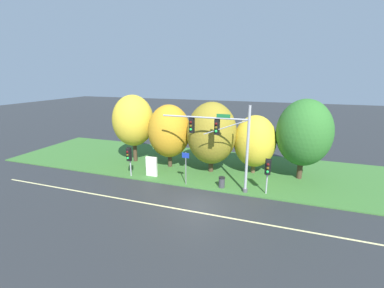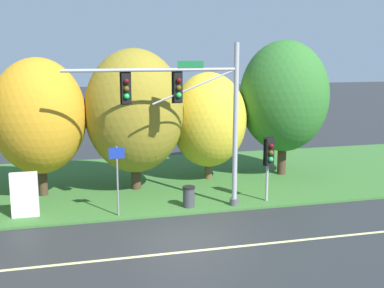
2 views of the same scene
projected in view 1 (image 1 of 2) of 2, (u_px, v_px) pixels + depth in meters
ground_plane at (199, 204)px, 19.47m from camera, size 160.00×160.00×0.00m
lane_stripe at (194, 212)px, 18.37m from camera, size 36.00×0.16×0.01m
grass_verge at (222, 167)px, 26.98m from camera, size 48.00×11.50×0.10m
traffic_signal_mast at (223, 137)px, 20.71m from camera, size 7.45×0.49×7.15m
pedestrian_signal_near_kerb at (268, 169)px, 20.25m from camera, size 0.46×0.55×3.01m
pedestrian_signal_further_along at (129, 156)px, 23.95m from camera, size 0.46×0.55×2.87m
route_sign_post at (186, 164)px, 22.25m from camera, size 0.65×0.08×2.97m
tree_nearest_road at (133, 121)px, 27.73m from camera, size 4.43×4.43×7.36m
tree_left_of_mast at (169, 131)px, 26.25m from camera, size 4.34×4.34×6.52m
tree_behind_signpost at (212, 133)px, 24.83m from camera, size 4.83×4.83×6.94m
tree_mid_verge at (255, 141)px, 24.68m from camera, size 4.02×4.02×5.71m
tree_tall_centre at (304, 133)px, 22.98m from camera, size 4.84×4.84×7.39m
info_kiosk at (152, 167)px, 24.38m from camera, size 1.10×0.24×1.90m
trash_bin at (222, 182)px, 22.00m from camera, size 0.56×0.56×0.93m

